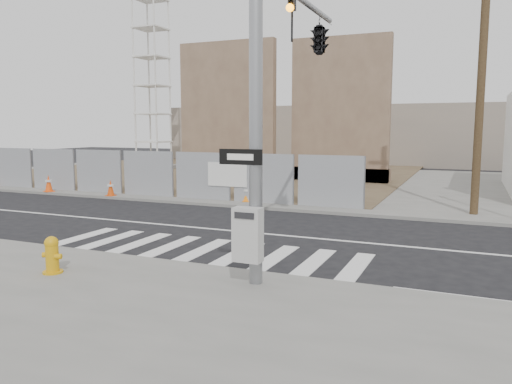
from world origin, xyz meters
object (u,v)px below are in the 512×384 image
at_px(crane_tower, 151,44).
at_px(fire_hydrant, 52,255).
at_px(traffic_cone_b, 49,183).
at_px(traffic_cone_d, 247,193).
at_px(traffic_cone_c, 111,188).
at_px(signal_pole, 302,59).

bearing_deg(crane_tower, fire_hydrant, -59.87).
xyz_separation_m(crane_tower, traffic_cone_b, (2.83, -12.78, -8.51)).
xyz_separation_m(fire_hydrant, traffic_cone_d, (-0.44, 10.97, -0.04)).
bearing_deg(traffic_cone_d, crane_tower, 137.14).
relative_size(crane_tower, traffic_cone_d, 25.02).
bearing_deg(traffic_cone_c, signal_pole, -29.71).
bearing_deg(traffic_cone_d, traffic_cone_b, -175.03).
xyz_separation_m(crane_tower, traffic_cone_d, (12.84, -11.91, -8.55)).
height_order(signal_pole, traffic_cone_b, signal_pole).
bearing_deg(traffic_cone_b, fire_hydrant, -44.03).
distance_m(crane_tower, traffic_cone_b, 15.62).
height_order(signal_pole, traffic_cone_d, signal_pole).
height_order(fire_hydrant, traffic_cone_c, fire_hydrant).
bearing_deg(fire_hydrant, traffic_cone_b, 111.07).
bearing_deg(signal_pole, crane_tower, 132.57).
bearing_deg(traffic_cone_b, traffic_cone_c, 0.00).
distance_m(fire_hydrant, traffic_cone_c, 12.15).
height_order(signal_pole, fire_hydrant, signal_pole).
bearing_deg(signal_pole, traffic_cone_c, 150.29).
bearing_deg(fire_hydrant, traffic_cone_c, 98.91).
bearing_deg(crane_tower, signal_pole, -47.43).
bearing_deg(traffic_cone_b, crane_tower, 102.50).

